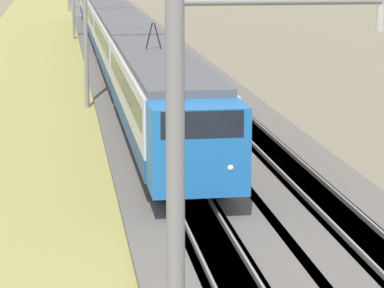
# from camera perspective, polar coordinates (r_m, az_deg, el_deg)

# --- Properties ---
(ballast_main) EXTENTS (240.00, 4.40, 0.30)m
(ballast_main) POSITION_cam_1_polar(r_m,az_deg,el_deg) (54.74, -4.20, 4.06)
(ballast_main) COLOR #605B56
(ballast_main) RESTS_ON ground
(ballast_adjacent) EXTENTS (240.00, 4.40, 0.30)m
(ballast_adjacent) POSITION_cam_1_polar(r_m,az_deg,el_deg) (55.18, 0.03, 4.16)
(ballast_adjacent) COLOR #605B56
(ballast_adjacent) RESTS_ON ground
(track_main) EXTENTS (240.00, 1.57, 0.45)m
(track_main) POSITION_cam_1_polar(r_m,az_deg,el_deg) (54.74, -4.20, 4.07)
(track_main) COLOR #4C4238
(track_main) RESTS_ON ground
(track_adjacent) EXTENTS (240.00, 1.57, 0.45)m
(track_adjacent) POSITION_cam_1_polar(r_m,az_deg,el_deg) (55.17, 0.03, 4.17)
(track_adjacent) COLOR #4C4238
(track_adjacent) RESTS_ON ground
(grass_verge) EXTENTS (240.00, 9.24, 0.12)m
(grass_verge) POSITION_cam_1_polar(r_m,az_deg,el_deg) (54.65, -10.16, 3.79)
(grass_verge) COLOR #99934C
(grass_verge) RESTS_ON ground
(passenger_train) EXTENTS (78.10, 2.94, 4.89)m
(passenger_train) POSITION_cam_1_polar(r_m,az_deg,el_deg) (64.01, -4.87, 7.15)
(passenger_train) COLOR blue
(passenger_train) RESTS_ON ground
(catenary_mast_near) EXTENTS (0.22, 2.56, 8.25)m
(catenary_mast_near) POSITION_cam_1_polar(r_m,az_deg,el_deg) (10.87, -0.70, -7.57)
(catenary_mast_near) COLOR slate
(catenary_mast_near) RESTS_ON ground
(catenary_mast_mid) EXTENTS (0.22, 2.56, 8.02)m
(catenary_mast_mid) POSITION_cam_1_polar(r_m,az_deg,el_deg) (44.98, -6.62, 7.35)
(catenary_mast_mid) COLOR slate
(catenary_mast_mid) RESTS_ON ground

